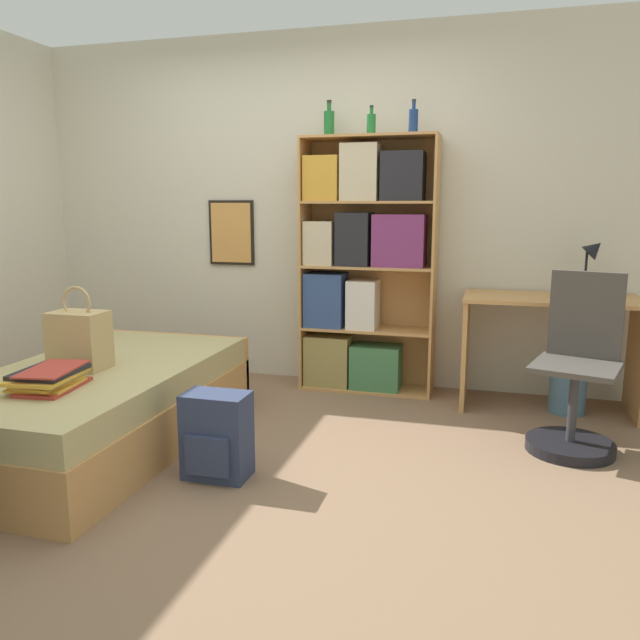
{
  "coord_description": "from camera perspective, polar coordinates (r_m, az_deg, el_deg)",
  "views": [
    {
      "loc": [
        1.46,
        -2.92,
        1.35
      ],
      "look_at": [
        0.59,
        0.19,
        0.75
      ],
      "focal_mm": 35.0,
      "sensor_mm": 36.0,
      "label": 1
    }
  ],
  "objects": [
    {
      "name": "handbag",
      "position": [
        3.67,
        -21.16,
        -1.66
      ],
      "size": [
        0.3,
        0.2,
        0.46
      ],
      "color": "tan",
      "rests_on": "bed"
    },
    {
      "name": "bottle_clear",
      "position": [
        4.43,
        8.54,
        17.6
      ],
      "size": [
        0.06,
        0.06,
        0.22
      ],
      "color": "navy",
      "rests_on": "bookcase"
    },
    {
      "name": "bottle_brown",
      "position": [
        4.49,
        4.71,
        17.46
      ],
      "size": [
        0.06,
        0.06,
        0.2
      ],
      "color": "#1E6B2D",
      "rests_on": "bookcase"
    },
    {
      "name": "book_stack_on_bed",
      "position": [
        3.34,
        -23.5,
        -4.92
      ],
      "size": [
        0.32,
        0.4,
        0.11
      ],
      "color": "#B2382D",
      "rests_on": "bed"
    },
    {
      "name": "bed",
      "position": [
        3.79,
        -19.4,
        -7.36
      ],
      "size": [
        1.05,
        1.92,
        0.46
      ],
      "color": "tan",
      "rests_on": "ground_plane"
    },
    {
      "name": "waste_bin",
      "position": [
        4.42,
        21.7,
        -6.03
      ],
      "size": [
        0.23,
        0.23,
        0.29
      ],
      "color": "slate",
      "rests_on": "ground_plane"
    },
    {
      "name": "desk_lamp",
      "position": [
        4.43,
        23.64,
        5.27
      ],
      "size": [
        0.19,
        0.14,
        0.39
      ],
      "color": "black",
      "rests_on": "desk"
    },
    {
      "name": "ground_plane",
      "position": [
        3.53,
        -10.42,
        -12.14
      ],
      "size": [
        14.0,
        14.0,
        0.0
      ],
      "primitive_type": "plane",
      "color": "#84664C"
    },
    {
      "name": "desk",
      "position": [
        4.38,
        20.25,
        -1.08
      ],
      "size": [
        1.11,
        0.56,
        0.76
      ],
      "color": "tan",
      "rests_on": "ground_plane"
    },
    {
      "name": "backpack",
      "position": [
        3.2,
        -9.44,
        -10.43
      ],
      "size": [
        0.32,
        0.23,
        0.43
      ],
      "color": "#2D3856",
      "rests_on": "ground_plane"
    },
    {
      "name": "bookcase",
      "position": [
        4.51,
        3.66,
        5.0
      ],
      "size": [
        0.96,
        0.32,
        1.82
      ],
      "color": "tan",
      "rests_on": "ground_plane"
    },
    {
      "name": "desk_chair",
      "position": [
        3.75,
        22.32,
        -6.19
      ],
      "size": [
        0.54,
        0.54,
        0.98
      ],
      "color": "black",
      "rests_on": "ground_plane"
    },
    {
      "name": "wall_back",
      "position": [
        4.83,
        -2.09,
        9.92
      ],
      "size": [
        10.0,
        0.09,
        2.6
      ],
      "color": "beige",
      "rests_on": "ground_plane"
    },
    {
      "name": "bottle_green",
      "position": [
        4.62,
        0.84,
        17.56
      ],
      "size": [
        0.07,
        0.07,
        0.25
      ],
      "color": "#1E6B2D",
      "rests_on": "bookcase"
    }
  ]
}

